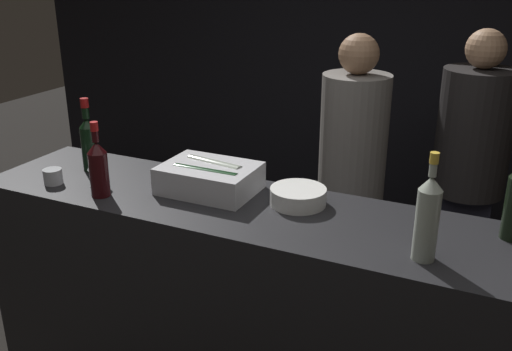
# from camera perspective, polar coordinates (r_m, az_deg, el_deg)

# --- Properties ---
(wall_back_chalkboard) EXTENTS (6.40, 0.06, 2.80)m
(wall_back_chalkboard) POSITION_cam_1_polar(r_m,az_deg,el_deg) (4.37, 13.87, 12.49)
(wall_back_chalkboard) COLOR black
(wall_back_chalkboard) RESTS_ON ground_plane
(bar_counter) EXTENTS (2.36, 0.56, 1.10)m
(bar_counter) POSITION_cam_1_polar(r_m,az_deg,el_deg) (2.48, -0.28, -14.81)
(bar_counter) COLOR black
(bar_counter) RESTS_ON ground_plane
(ice_bin_with_bottles) EXTENTS (0.38, 0.28, 0.12)m
(ice_bin_with_bottles) POSITION_cam_1_polar(r_m,az_deg,el_deg) (2.34, -4.66, -0.16)
(ice_bin_with_bottles) COLOR silver
(ice_bin_with_bottles) RESTS_ON bar_counter
(bowl_white) EXTENTS (0.22, 0.22, 0.07)m
(bowl_white) POSITION_cam_1_polar(r_m,az_deg,el_deg) (2.22, 4.23, -2.04)
(bowl_white) COLOR white
(bowl_white) RESTS_ON bar_counter
(wine_glass) EXTENTS (0.08, 0.08, 0.13)m
(wine_glass) POSITION_cam_1_polar(r_m,az_deg,el_deg) (2.46, -15.65, 1.11)
(wine_glass) COLOR silver
(wine_glass) RESTS_ON bar_counter
(candle_votive) EXTENTS (0.08, 0.08, 0.06)m
(candle_votive) POSITION_cam_1_polar(r_m,az_deg,el_deg) (2.57, -19.65, -0.08)
(candle_votive) COLOR silver
(candle_votive) RESTS_ON bar_counter
(red_wine_bottle_burgundy) EXTENTS (0.07, 0.07, 0.33)m
(red_wine_bottle_burgundy) POSITION_cam_1_polar(r_m,az_deg,el_deg) (2.65, -16.41, 3.38)
(red_wine_bottle_burgundy) COLOR black
(red_wine_bottle_burgundy) RESTS_ON bar_counter
(red_wine_bottle_tall) EXTENTS (0.08, 0.08, 0.31)m
(red_wine_bottle_tall) POSITION_cam_1_polar(r_m,az_deg,el_deg) (2.35, -15.49, 0.86)
(red_wine_bottle_tall) COLOR black
(red_wine_bottle_tall) RESTS_ON bar_counter
(rose_wine_bottle) EXTENTS (0.08, 0.08, 0.36)m
(rose_wine_bottle) POSITION_cam_1_polar(r_m,az_deg,el_deg) (1.85, 16.77, -3.93)
(rose_wine_bottle) COLOR #9EA899
(rose_wine_bottle) RESTS_ON bar_counter
(person_in_hoodie) EXTENTS (0.37, 0.37, 1.64)m
(person_in_hoodie) POSITION_cam_1_polar(r_m,az_deg,el_deg) (3.18, 9.54, 0.66)
(person_in_hoodie) COLOR black
(person_in_hoodie) RESTS_ON ground_plane
(person_blond_tee) EXTENTS (0.40, 0.40, 1.66)m
(person_blond_tee) POSITION_cam_1_polar(r_m,az_deg,el_deg) (3.42, 20.57, 1.05)
(person_blond_tee) COLOR black
(person_blond_tee) RESTS_ON ground_plane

